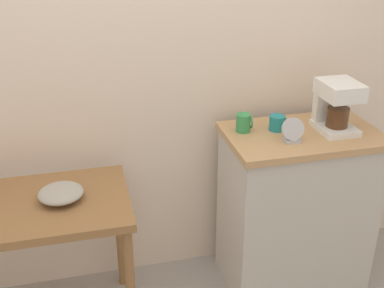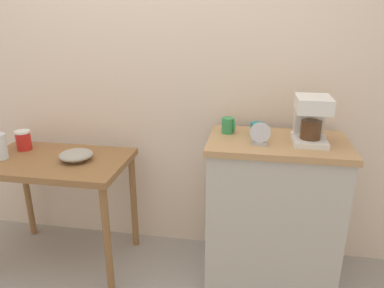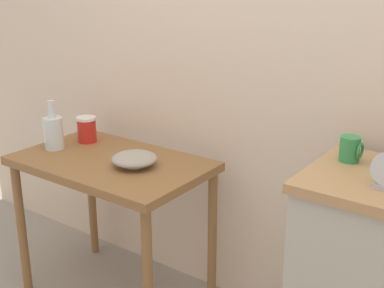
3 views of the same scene
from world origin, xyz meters
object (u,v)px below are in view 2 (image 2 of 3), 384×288
object	(u,v)px
bowl_stoneware	(76,155)
table_clock	(260,135)
canister_enamel	(23,140)
coffee_maker	(311,117)
mug_dark_teal	(258,129)
mug_tall_green	(228,125)

from	to	relation	value
bowl_stoneware	table_clock	xyz separation A→B (m)	(1.11, -0.03, 0.20)
canister_enamel	coffee_maker	bearing A→B (deg)	-1.89
coffee_maker	mug_dark_teal	bearing A→B (deg)	168.01
bowl_stoneware	canister_enamel	xyz separation A→B (m)	(-0.44, 0.13, 0.03)
canister_enamel	mug_dark_teal	size ratio (longest dim) A/B	1.50
coffee_maker	mug_dark_teal	distance (m)	0.31
bowl_stoneware	coffee_maker	distance (m)	1.41
coffee_maker	mug_dark_teal	world-z (taller)	coffee_maker
bowl_stoneware	mug_tall_green	xyz separation A→B (m)	(0.92, 0.15, 0.20)
mug_tall_green	table_clock	distance (m)	0.26
mug_dark_teal	table_clock	world-z (taller)	table_clock
mug_dark_teal	mug_tall_green	size ratio (longest dim) A/B	0.94
mug_tall_green	canister_enamel	bearing A→B (deg)	-178.96
coffee_maker	canister_enamel	bearing A→B (deg)	178.11
table_clock	bowl_stoneware	bearing A→B (deg)	178.50
mug_tall_green	table_clock	bearing A→B (deg)	-44.13
canister_enamel	bowl_stoneware	bearing A→B (deg)	-16.14
mug_dark_teal	table_clock	bearing A→B (deg)	-85.63
coffee_maker	table_clock	bearing A→B (deg)	-160.64
mug_tall_green	table_clock	size ratio (longest dim) A/B	0.75
canister_enamel	mug_tall_green	xyz separation A→B (m)	(1.36, 0.02, 0.16)
bowl_stoneware	table_clock	world-z (taller)	table_clock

